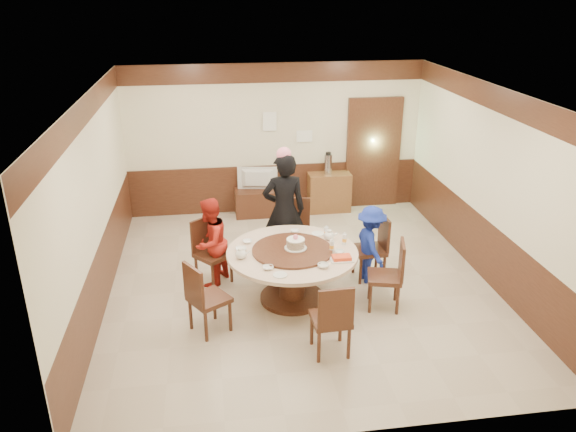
{
  "coord_description": "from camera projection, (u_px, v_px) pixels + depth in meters",
  "views": [
    {
      "loc": [
        -1.22,
        -7.15,
        4.1
      ],
      "look_at": [
        -0.19,
        -0.02,
        1.1
      ],
      "focal_mm": 35.0,
      "sensor_mm": 36.0,
      "label": 1
    }
  ],
  "objects": [
    {
      "name": "bottle_2",
      "position": [
        326.0,
        232.0,
        7.95
      ],
      "size": [
        0.06,
        0.06,
        0.16
      ],
      "primitive_type": "cylinder",
      "color": "white",
      "rests_on": "banquet_table"
    },
    {
      "name": "bottle_0",
      "position": [
        332.0,
        246.0,
        7.54
      ],
      "size": [
        0.06,
        0.06,
        0.16
      ],
      "primitive_type": "cylinder",
      "color": "white",
      "rests_on": "banquet_table"
    },
    {
      "name": "shrimp_platter",
      "position": [
        342.0,
        258.0,
        7.32
      ],
      "size": [
        0.3,
        0.2,
        0.06
      ],
      "color": "white",
      "rests_on": "banquet_table"
    },
    {
      "name": "side_cabinet",
      "position": [
        329.0,
        192.0,
        10.8
      ],
      "size": [
        0.8,
        0.4,
        0.75
      ],
      "primitive_type": "cube",
      "color": "brown",
      "rests_on": "ground"
    },
    {
      "name": "chair_4",
      "position": [
        331.0,
        331.0,
        6.62
      ],
      "size": [
        0.46,
        0.47,
        0.97
      ],
      "rotation": [
        0.0,
        0.0,
        6.33
      ],
      "color": "#422114",
      "rests_on": "ground"
    },
    {
      "name": "banquet_table",
      "position": [
        292.0,
        265.0,
        7.66
      ],
      "size": [
        1.78,
        1.78,
        0.78
      ],
      "color": "#422114",
      "rests_on": "ground"
    },
    {
      "name": "teapot_right",
      "position": [
        329.0,
        236.0,
        7.9
      ],
      "size": [
        0.17,
        0.15,
        0.13
      ],
      "primitive_type": "ellipsoid",
      "color": "white",
      "rests_on": "banquet_table"
    },
    {
      "name": "bowl_4",
      "position": [
        241.0,
        249.0,
        7.59
      ],
      "size": [
        0.15,
        0.15,
        0.04
      ],
      "primitive_type": "imported",
      "color": "white",
      "rests_on": "banquet_table"
    },
    {
      "name": "bottle_1",
      "position": [
        344.0,
        239.0,
        7.73
      ],
      "size": [
        0.06,
        0.06,
        0.16
      ],
      "primitive_type": "cylinder",
      "color": "white",
      "rests_on": "banquet_table"
    },
    {
      "name": "person_blue",
      "position": [
        371.0,
        245.0,
        8.14
      ],
      "size": [
        0.51,
        0.8,
        1.17
      ],
      "primitive_type": "imported",
      "rotation": [
        0.0,
        0.0,
        1.67
      ],
      "color": "navy",
      "rests_on": "ground"
    },
    {
      "name": "room",
      "position": [
        302.0,
        216.0,
        7.87
      ],
      "size": [
        6.0,
        6.04,
        2.84
      ],
      "color": "#C0AF99",
      "rests_on": "ground"
    },
    {
      "name": "bowl_5",
      "position": [
        295.0,
        231.0,
        8.13
      ],
      "size": [
        0.14,
        0.14,
        0.04
      ],
      "primitive_type": "imported",
      "color": "white",
      "rests_on": "banquet_table"
    },
    {
      "name": "notice_right",
      "position": [
        304.0,
        136.0,
        10.49
      ],
      "size": [
        0.3,
        0.0,
        0.22
      ],
      "primitive_type": "cube",
      "color": "white",
      "rests_on": "room"
    },
    {
      "name": "bowl_3",
      "position": [
        339.0,
        252.0,
        7.5
      ],
      "size": [
        0.13,
        0.13,
        0.04
      ],
      "primitive_type": "imported",
      "color": "white",
      "rests_on": "banquet_table"
    },
    {
      "name": "thermos",
      "position": [
        328.0,
        164.0,
        10.58
      ],
      "size": [
        0.15,
        0.15,
        0.38
      ],
      "primitive_type": "cylinder",
      "color": "silver",
      "rests_on": "side_cabinet"
    },
    {
      "name": "notice_left",
      "position": [
        270.0,
        122.0,
        10.29
      ],
      "size": [
        0.25,
        0.0,
        0.35
      ],
      "primitive_type": "cube",
      "color": "white",
      "rests_on": "room"
    },
    {
      "name": "television",
      "position": [
        257.0,
        179.0,
        10.46
      ],
      "size": [
        0.76,
        0.22,
        0.43
      ],
      "primitive_type": "imported",
      "rotation": [
        0.0,
        0.0,
        2.98
      ],
      "color": "gray",
      "rests_on": "tv_stand"
    },
    {
      "name": "chair_3",
      "position": [
        208.0,
        310.0,
        7.05
      ],
      "size": [
        0.61,
        0.61,
        0.97
      ],
      "rotation": [
        0.0,
        0.0,
        5.27
      ],
      "color": "#422114",
      "rests_on": "ground"
    },
    {
      "name": "tv_stand",
      "position": [
        258.0,
        202.0,
        10.64
      ],
      "size": [
        0.85,
        0.45,
        0.5
      ],
      "primitive_type": "cube",
      "color": "#422114",
      "rests_on": "ground"
    },
    {
      "name": "person_red",
      "position": [
        210.0,
        242.0,
        8.06
      ],
      "size": [
        0.75,
        0.8,
        1.31
      ],
      "primitive_type": "imported",
      "rotation": [
        0.0,
        0.0,
        4.17
      ],
      "color": "#B12117",
      "rests_on": "ground"
    },
    {
      "name": "chair_5",
      "position": [
        385.0,
        287.0,
        7.58
      ],
      "size": [
        0.54,
        0.54,
        0.97
      ],
      "rotation": [
        0.0,
        0.0,
        7.6
      ],
      "color": "#422114",
      "rests_on": "ground"
    },
    {
      "name": "saucer_near",
      "position": [
        280.0,
        275.0,
        6.95
      ],
      "size": [
        0.18,
        0.18,
        0.01
      ],
      "primitive_type": "cylinder",
      "color": "white",
      "rests_on": "banquet_table"
    },
    {
      "name": "teapot_left",
      "position": [
        241.0,
        254.0,
        7.36
      ],
      "size": [
        0.17,
        0.15,
        0.13
      ],
      "primitive_type": "ellipsoid",
      "color": "white",
      "rests_on": "banquet_table"
    },
    {
      "name": "person_standing",
      "position": [
        284.0,
        211.0,
        8.51
      ],
      "size": [
        0.67,
        0.46,
        1.81
      ],
      "primitive_type": "imported",
      "rotation": [
        0.0,
        0.0,
        3.18
      ],
      "color": "black",
      "rests_on": "ground"
    },
    {
      "name": "chair_2",
      "position": [
        213.0,
        263.0,
        8.21
      ],
      "size": [
        0.62,
        0.62,
        0.97
      ],
      "rotation": [
        0.0,
        0.0,
        3.84
      ],
      "color": "#422114",
      "rests_on": "ground"
    },
    {
      "name": "bowl_0",
      "position": [
        247.0,
        242.0,
        7.82
      ],
      "size": [
        0.13,
        0.13,
        0.03
      ],
      "primitive_type": "imported",
      "color": "white",
      "rests_on": "banquet_table"
    },
    {
      "name": "chair_1",
      "position": [
        296.0,
        241.0,
        8.92
      ],
      "size": [
        0.52,
        0.53,
        0.97
      ],
      "rotation": [
        0.0,
        0.0,
        2.94
      ],
      "color": "#422114",
      "rests_on": "ground"
    },
    {
      "name": "saucer_far",
      "position": [
        318.0,
        234.0,
        8.09
      ],
      "size": [
        0.18,
        0.18,
        0.01
      ],
      "primitive_type": "cylinder",
      "color": "white",
      "rests_on": "banquet_table"
    },
    {
      "name": "birthday_cake",
      "position": [
        296.0,
        243.0,
        7.57
      ],
      "size": [
        0.3,
        0.3,
        0.2
      ],
      "color": "white",
      "rests_on": "banquet_table"
    },
    {
      "name": "chair_0",
      "position": [
        370.0,
        259.0,
        8.35
      ],
      "size": [
        0.46,
        0.45,
        0.97
      ],
      "rotation": [
        0.0,
        0.0,
        1.6
      ],
      "color": "#422114",
      "rests_on": "ground"
    },
    {
      "name": "bowl_1",
      "position": [
        323.0,
        266.0,
        7.14
      ],
      "size": [
        0.15,
        0.15,
        0.05
      ],
      "primitive_type": "imported",
      "color": "white",
      "rests_on": "banquet_table"
    },
    {
      "name": "bowl_2",
      "position": [
        268.0,
        268.0,
        7.1
      ],
      "size": [
        0.14,
        0.14,
        0.03
      ],
      "primitive_type": "imported",
      "color": "white",
      "rests_on": "banquet_table"
    }
  ]
}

